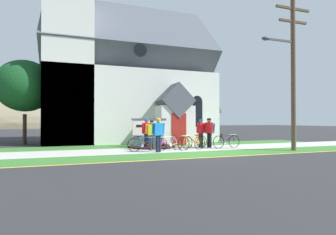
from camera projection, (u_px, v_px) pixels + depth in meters
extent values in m
plane|color=#2B2B2D|center=(173.00, 146.00, 16.83)|extent=(140.00, 140.00, 0.00)
cube|color=#B7B5AD|center=(157.00, 150.00, 14.47)|extent=(32.00, 2.78, 0.01)
cube|color=#38722D|center=(172.00, 155.00, 12.18)|extent=(32.00, 2.07, 0.01)
cube|color=#38722D|center=(145.00, 146.00, 16.98)|extent=(24.00, 2.54, 0.01)
cube|color=yellow|center=(182.00, 159.00, 11.07)|extent=(28.00, 0.16, 0.01)
cube|color=silver|center=(128.00, 109.00, 22.37)|extent=(12.37, 8.82, 5.25)
cube|color=#4C515B|center=(128.00, 58.00, 22.43)|extent=(12.87, 8.98, 8.98)
cube|color=silver|center=(69.00, 55.00, 18.22)|extent=(3.15, 3.15, 12.18)
cube|color=silver|center=(175.00, 125.00, 18.18)|extent=(2.40, 1.60, 2.60)
cube|color=#4C515B|center=(175.00, 101.00, 18.20)|extent=(2.40, 1.80, 2.40)
cube|color=maroon|center=(179.00, 129.00, 17.40)|extent=(1.00, 0.06, 2.10)
cube|color=black|center=(198.00, 114.00, 19.61)|extent=(0.76, 0.06, 1.90)
cone|color=black|center=(198.00, 101.00, 19.62)|extent=(0.80, 0.06, 0.80)
cylinder|color=black|center=(140.00, 50.00, 18.23)|extent=(0.90, 0.06, 0.90)
cube|color=#474C56|center=(135.00, 141.00, 16.13)|extent=(0.12, 0.12, 0.70)
cube|color=#474C56|center=(163.00, 140.00, 16.80)|extent=(0.12, 0.12, 0.70)
cube|color=silver|center=(149.00, 128.00, 16.47)|extent=(2.11, 0.19, 0.91)
cube|color=#474C56|center=(149.00, 119.00, 16.48)|extent=(2.23, 0.23, 0.12)
cube|color=black|center=(149.00, 126.00, 16.43)|extent=(1.68, 0.10, 0.16)
cylinder|color=#382319|center=(152.00, 146.00, 15.90)|extent=(2.77, 2.77, 0.10)
ellipsoid|color=#CC338C|center=(164.00, 144.00, 15.97)|extent=(0.36, 0.36, 0.24)
ellipsoid|color=gold|center=(146.00, 143.00, 16.28)|extent=(0.36, 0.36, 0.24)
ellipsoid|color=#CC338C|center=(146.00, 145.00, 15.31)|extent=(0.36, 0.36, 0.24)
torus|color=black|center=(202.00, 142.00, 15.62)|extent=(0.71, 0.14, 0.72)
torus|color=black|center=(187.00, 143.00, 15.14)|extent=(0.71, 0.14, 0.72)
cylinder|color=#A51E19|center=(192.00, 140.00, 15.31)|extent=(0.55, 0.12, 0.47)
cylinder|color=#A51E19|center=(194.00, 136.00, 15.36)|extent=(0.75, 0.15, 0.04)
cylinder|color=#A51E19|center=(198.00, 139.00, 15.48)|extent=(0.26, 0.07, 0.45)
cylinder|color=#A51E19|center=(199.00, 143.00, 15.52)|extent=(0.41, 0.10, 0.09)
cylinder|color=#A51E19|center=(200.00, 139.00, 15.58)|extent=(0.22, 0.07, 0.40)
cylinder|color=#A51E19|center=(188.00, 139.00, 15.16)|extent=(0.12, 0.05, 0.39)
ellipsoid|color=black|center=(199.00, 135.00, 15.54)|extent=(0.25, 0.12, 0.05)
cylinder|color=silver|center=(188.00, 135.00, 15.19)|extent=(0.44, 0.09, 0.03)
cylinder|color=silver|center=(196.00, 143.00, 15.43)|extent=(0.18, 0.05, 0.18)
torus|color=black|center=(134.00, 145.00, 13.80)|extent=(0.72, 0.07, 0.72)
torus|color=black|center=(153.00, 144.00, 14.09)|extent=(0.72, 0.07, 0.72)
cylinder|color=#194CA5|center=(147.00, 142.00, 13.99)|extent=(0.55, 0.06, 0.43)
cylinder|color=#194CA5|center=(145.00, 137.00, 13.96)|extent=(0.75, 0.07, 0.08)
cylinder|color=#194CA5|center=(140.00, 141.00, 13.88)|extent=(0.26, 0.05, 0.47)
cylinder|color=#194CA5|center=(138.00, 145.00, 13.86)|extent=(0.41, 0.05, 0.09)
cylinder|color=#194CA5|center=(136.00, 141.00, 13.83)|extent=(0.22, 0.05, 0.42)
cylinder|color=#194CA5|center=(153.00, 141.00, 14.08)|extent=(0.12, 0.04, 0.36)
ellipsoid|color=black|center=(138.00, 136.00, 13.86)|extent=(0.24, 0.09, 0.05)
cylinder|color=silver|center=(152.00, 137.00, 14.07)|extent=(0.44, 0.05, 0.03)
cylinder|color=silver|center=(142.00, 146.00, 13.91)|extent=(0.18, 0.03, 0.18)
torus|color=black|center=(177.00, 144.00, 14.58)|extent=(0.69, 0.20, 0.70)
torus|color=black|center=(162.00, 144.00, 14.03)|extent=(0.69, 0.20, 0.70)
cylinder|color=#B7B7BC|center=(167.00, 141.00, 14.22)|extent=(0.53, 0.16, 0.45)
cylinder|color=#B7B7BC|center=(169.00, 137.00, 14.28)|extent=(0.73, 0.21, 0.05)
cylinder|color=#B7B7BC|center=(173.00, 141.00, 14.42)|extent=(0.25, 0.10, 0.45)
cylinder|color=#B7B7BC|center=(174.00, 144.00, 14.47)|extent=(0.40, 0.13, 0.09)
cylinder|color=#B7B7BC|center=(176.00, 140.00, 14.53)|extent=(0.21, 0.09, 0.40)
cylinder|color=#B7B7BC|center=(162.00, 141.00, 14.06)|extent=(0.12, 0.06, 0.38)
ellipsoid|color=black|center=(174.00, 136.00, 14.48)|extent=(0.25, 0.14, 0.05)
cylinder|color=silver|center=(163.00, 137.00, 14.08)|extent=(0.43, 0.13, 0.03)
cylinder|color=silver|center=(171.00, 145.00, 14.36)|extent=(0.18, 0.06, 0.18)
torus|color=black|center=(200.00, 143.00, 14.68)|extent=(0.74, 0.20, 0.75)
torus|color=black|center=(184.00, 144.00, 14.11)|extent=(0.74, 0.20, 0.75)
cylinder|color=orange|center=(189.00, 140.00, 14.31)|extent=(0.58, 0.16, 0.49)
cylinder|color=orange|center=(191.00, 136.00, 14.37)|extent=(0.79, 0.21, 0.04)
cylinder|color=orange|center=(195.00, 140.00, 14.52)|extent=(0.27, 0.09, 0.49)
cylinder|color=orange|center=(196.00, 144.00, 14.57)|extent=(0.43, 0.13, 0.09)
cylinder|color=orange|center=(198.00, 139.00, 14.63)|extent=(0.23, 0.08, 0.43)
cylinder|color=orange|center=(184.00, 140.00, 14.14)|extent=(0.13, 0.06, 0.42)
ellipsoid|color=black|center=(197.00, 135.00, 14.59)|extent=(0.25, 0.13, 0.05)
cylinder|color=silver|center=(185.00, 136.00, 14.16)|extent=(0.44, 0.12, 0.03)
cylinder|color=silver|center=(193.00, 144.00, 14.45)|extent=(0.18, 0.06, 0.18)
torus|color=black|center=(219.00, 142.00, 15.32)|extent=(0.75, 0.06, 0.75)
torus|color=black|center=(234.00, 142.00, 15.71)|extent=(0.75, 0.06, 0.75)
cylinder|color=black|center=(229.00, 139.00, 15.58)|extent=(0.58, 0.06, 0.47)
cylinder|color=black|center=(227.00, 135.00, 15.54)|extent=(0.79, 0.07, 0.05)
cylinder|color=black|center=(223.00, 139.00, 15.44)|extent=(0.27, 0.05, 0.48)
cylinder|color=black|center=(222.00, 142.00, 15.40)|extent=(0.43, 0.05, 0.09)
cylinder|color=black|center=(220.00, 139.00, 15.36)|extent=(0.23, 0.04, 0.43)
cylinder|color=black|center=(233.00, 138.00, 15.70)|extent=(0.12, 0.04, 0.40)
ellipsoid|color=black|center=(221.00, 134.00, 15.40)|extent=(0.24, 0.09, 0.05)
cylinder|color=silver|center=(233.00, 135.00, 15.69)|extent=(0.44, 0.04, 0.03)
cylinder|color=silver|center=(225.00, 143.00, 15.48)|extent=(0.18, 0.03, 0.18)
cylinder|color=#2D2D33|center=(153.00, 142.00, 14.54)|extent=(0.15, 0.15, 0.80)
cylinder|color=#2D2D33|center=(151.00, 142.00, 14.51)|extent=(0.15, 0.15, 0.80)
cube|color=yellow|center=(152.00, 130.00, 14.53)|extent=(0.47, 0.24, 0.59)
sphere|color=tan|center=(152.00, 123.00, 14.54)|extent=(0.21, 0.21, 0.21)
ellipsoid|color=black|center=(152.00, 121.00, 14.54)|extent=(0.24, 0.28, 0.15)
cylinder|color=yellow|center=(157.00, 129.00, 14.56)|extent=(0.09, 0.19, 0.53)
cylinder|color=yellow|center=(147.00, 129.00, 14.51)|extent=(0.09, 0.23, 0.53)
cylinder|color=#2D2D33|center=(209.00, 140.00, 15.93)|extent=(0.15, 0.15, 0.83)
cylinder|color=#2D2D33|center=(211.00, 140.00, 15.89)|extent=(0.15, 0.15, 0.83)
cube|color=blue|center=(210.00, 128.00, 15.92)|extent=(0.48, 0.46, 0.60)
sphere|color=beige|center=(210.00, 122.00, 15.93)|extent=(0.21, 0.21, 0.21)
ellipsoid|color=silver|center=(210.00, 121.00, 15.93)|extent=(0.34, 0.35, 0.15)
cylinder|color=blue|center=(205.00, 128.00, 16.07)|extent=(0.09, 0.14, 0.55)
cylinder|color=blue|center=(214.00, 128.00, 15.78)|extent=(0.09, 0.17, 0.55)
cylinder|color=#2D2D33|center=(202.00, 140.00, 15.80)|extent=(0.15, 0.15, 0.84)
cylinder|color=#2D2D33|center=(200.00, 141.00, 15.65)|extent=(0.15, 0.15, 0.84)
cube|color=red|center=(201.00, 128.00, 15.73)|extent=(0.51, 0.40, 0.61)
sphere|color=#936B51|center=(201.00, 121.00, 15.74)|extent=(0.22, 0.22, 0.22)
ellipsoid|color=#1E59B2|center=(201.00, 120.00, 15.74)|extent=(0.33, 0.35, 0.15)
cylinder|color=red|center=(204.00, 128.00, 15.92)|extent=(0.09, 0.13, 0.56)
cylinder|color=red|center=(197.00, 128.00, 15.55)|extent=(0.09, 0.24, 0.56)
cylinder|color=black|center=(146.00, 141.00, 15.11)|extent=(0.15, 0.15, 0.85)
cylinder|color=black|center=(147.00, 141.00, 15.24)|extent=(0.15, 0.15, 0.85)
cube|color=red|center=(146.00, 128.00, 15.18)|extent=(0.50, 0.45, 0.62)
sphere|color=#936B51|center=(146.00, 121.00, 15.19)|extent=(0.22, 0.22, 0.22)
ellipsoid|color=#1E59B2|center=(146.00, 120.00, 15.19)|extent=(0.35, 0.36, 0.15)
cylinder|color=red|center=(143.00, 128.00, 14.97)|extent=(0.09, 0.18, 0.56)
cylinder|color=red|center=(150.00, 128.00, 15.40)|extent=(0.09, 0.22, 0.56)
cylinder|color=#191E38|center=(159.00, 144.00, 13.37)|extent=(0.15, 0.15, 0.85)
cylinder|color=#191E38|center=(157.00, 144.00, 13.31)|extent=(0.15, 0.15, 0.85)
cube|color=blue|center=(158.00, 129.00, 13.35)|extent=(0.51, 0.29, 0.62)
sphere|color=tan|center=(158.00, 121.00, 13.35)|extent=(0.22, 0.22, 0.22)
ellipsoid|color=gold|center=(158.00, 120.00, 13.36)|extent=(0.28, 0.32, 0.15)
cylinder|color=blue|center=(164.00, 129.00, 13.46)|extent=(0.09, 0.17, 0.57)
cylinder|color=blue|center=(153.00, 129.00, 13.24)|extent=(0.09, 0.18, 0.57)
cylinder|color=black|center=(210.00, 141.00, 15.53)|extent=(0.15, 0.15, 0.86)
cylinder|color=black|center=(208.00, 140.00, 15.65)|extent=(0.15, 0.15, 0.86)
cube|color=red|center=(209.00, 128.00, 15.60)|extent=(0.28, 0.51, 0.63)
sphere|color=#936B51|center=(209.00, 120.00, 15.60)|extent=(0.22, 0.22, 0.22)
ellipsoid|color=black|center=(209.00, 119.00, 15.60)|extent=(0.32, 0.28, 0.16)
cylinder|color=red|center=(212.00, 127.00, 15.32)|extent=(0.09, 0.22, 0.57)
cylinder|color=red|center=(206.00, 127.00, 15.87)|extent=(0.09, 0.25, 0.57)
cylinder|color=brown|center=(293.00, 74.00, 14.26)|extent=(0.24, 0.24, 8.23)
cube|color=brown|center=(293.00, 9.00, 14.31)|extent=(2.20, 0.12, 0.12)
cube|color=brown|center=(293.00, 22.00, 14.30)|extent=(1.80, 0.12, 0.12)
cube|color=#4C4C51|center=(280.00, 40.00, 13.99)|extent=(1.80, 0.10, 0.10)
ellipsoid|color=#3F3F44|center=(266.00, 38.00, 13.69)|extent=(0.44, 0.28, 0.20)
cylinder|color=#4C3823|center=(201.00, 125.00, 25.38)|extent=(0.30, 0.30, 2.37)
cone|color=#14471E|center=(201.00, 81.00, 25.44)|extent=(3.80, 3.80, 6.04)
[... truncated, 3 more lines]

